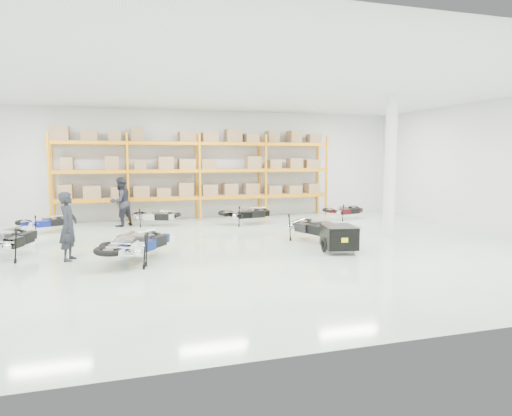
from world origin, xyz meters
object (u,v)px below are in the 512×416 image
object	(u,v)px
moto_blue_centre	(141,237)
person_left	(68,226)
moto_back_d	(345,208)
moto_silver_left	(129,240)
trailer	(339,237)
moto_back_c	(246,210)
moto_back_a	(46,219)
moto_black_far_left	(6,235)
moto_back_b	(155,213)
person_back	(121,202)
moto_touring_right	(315,223)

from	to	relation	value
moto_blue_centre	person_left	size ratio (longest dim) A/B	1.10
moto_blue_centre	moto_back_d	distance (m)	9.90
moto_silver_left	trailer	distance (m)	5.47
moto_back_c	moto_back_d	bearing A→B (deg)	-95.51
moto_back_a	moto_back_d	xyz separation A→B (m)	(11.29, 0.07, 0.01)
moto_black_far_left	moto_back_c	world-z (taller)	moto_black_far_left
moto_back_b	moto_back_d	size ratio (longest dim) A/B	0.99
moto_back_a	person_left	world-z (taller)	person_left
moto_blue_centre	person_back	bearing A→B (deg)	-49.03
moto_back_b	moto_touring_right	bearing A→B (deg)	-115.81
moto_silver_left	moto_back_a	distance (m)	6.08
moto_back_a	person_back	size ratio (longest dim) A/B	0.86
moto_silver_left	moto_touring_right	xyz separation A→B (m)	(5.46, 1.34, 0.01)
moto_black_far_left	trailer	size ratio (longest dim) A/B	1.12
trailer	moto_back_b	bearing A→B (deg)	135.35
person_left	moto_blue_centre	bearing A→B (deg)	-93.58
moto_blue_centre	moto_silver_left	size ratio (longest dim) A/B	1.00
moto_blue_centre	moto_black_far_left	size ratio (longest dim) A/B	0.95
moto_back_c	moto_back_d	world-z (taller)	moto_back_c
moto_back_a	moto_back_c	size ratio (longest dim) A/B	0.87
moto_touring_right	moto_back_c	bearing A→B (deg)	87.95
moto_silver_left	person_back	xyz separation A→B (m)	(-0.13, 6.31, 0.34)
trailer	moto_silver_left	bearing A→B (deg)	-172.01
moto_blue_centre	moto_touring_right	xyz separation A→B (m)	(5.17, 1.00, 0.01)
moto_back_d	moto_black_far_left	bearing A→B (deg)	97.33
moto_touring_right	person_left	world-z (taller)	person_left
moto_touring_right	person_back	size ratio (longest dim) A/B	1.06
moto_blue_centre	moto_touring_right	world-z (taller)	moto_touring_right
moto_touring_right	moto_black_far_left	bearing A→B (deg)	162.44
moto_silver_left	person_left	xyz separation A→B (m)	(-1.42, 0.84, 0.28)
moto_black_far_left	moto_back_c	xyz separation A→B (m)	(7.41, 3.84, -0.06)
trailer	person_back	bearing A→B (deg)	141.08
person_left	moto_back_c	bearing A→B (deg)	-39.62
moto_back_a	person_left	xyz separation A→B (m)	(1.17, -4.66, 0.38)
moto_blue_centre	trailer	bearing A→B (deg)	-149.72
moto_silver_left	moto_touring_right	bearing A→B (deg)	-148.05
moto_black_far_left	moto_touring_right	distance (m)	8.43
moto_touring_right	moto_back_c	size ratio (longest dim) A/B	1.07
moto_back_b	person_back	bearing A→B (deg)	99.66
moto_silver_left	moto_back_d	bearing A→B (deg)	-129.26
moto_black_far_left	moto_back_d	xyz separation A→B (m)	(11.67, 4.02, -0.12)
person_left	person_back	distance (m)	5.62
moto_blue_centre	person_left	distance (m)	1.80
moto_black_far_left	moto_back_a	distance (m)	3.97
person_left	person_back	bearing A→B (deg)	-0.66
moto_blue_centre	moto_back_c	bearing A→B (deg)	-92.55
moto_blue_centre	moto_back_b	size ratio (longest dim) A/B	1.19
moto_touring_right	person_back	distance (m)	7.49
moto_back_b	moto_back_d	xyz separation A→B (m)	(7.62, -0.49, 0.00)
moto_touring_right	person_left	distance (m)	6.90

